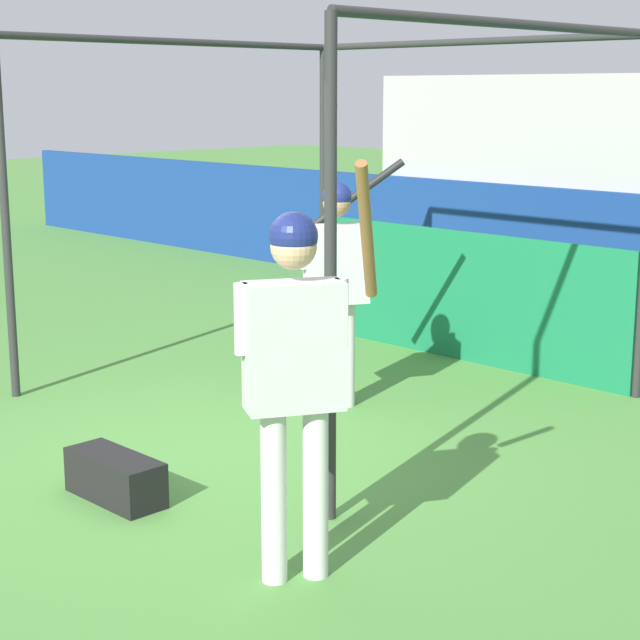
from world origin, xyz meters
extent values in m
plane|color=#477F38|center=(0.00, 0.00, 0.00)|extent=(60.00, 60.00, 0.00)
cube|color=#195B33|center=(-3.03, 6.70, 1.42)|extent=(0.45, 0.40, 0.10)
cube|color=#195B33|center=(-3.03, 6.88, 1.65)|extent=(0.45, 0.06, 0.40)
cube|color=#195B33|center=(-2.48, 6.70, 1.42)|extent=(0.45, 0.40, 0.10)
cube|color=#195B33|center=(-2.48, 6.88, 1.65)|extent=(0.45, 0.06, 0.40)
cube|color=#195B33|center=(-1.93, 6.70, 1.42)|extent=(0.45, 0.40, 0.10)
cube|color=#195B33|center=(-1.93, 6.88, 1.65)|extent=(0.45, 0.06, 0.40)
cube|color=#195B33|center=(-1.38, 6.70, 1.42)|extent=(0.45, 0.40, 0.10)
cube|color=#195B33|center=(-1.38, 6.88, 1.65)|extent=(0.45, 0.06, 0.40)
cube|color=#195B33|center=(-0.83, 6.70, 1.42)|extent=(0.45, 0.40, 0.10)
cube|color=#195B33|center=(-0.83, 6.88, 1.65)|extent=(0.45, 0.06, 0.40)
cube|color=#195B33|center=(-3.03, 7.50, 1.82)|extent=(0.45, 0.40, 0.10)
cube|color=#195B33|center=(-3.03, 7.68, 2.05)|extent=(0.45, 0.06, 0.40)
cube|color=#195B33|center=(-2.48, 7.50, 1.82)|extent=(0.45, 0.40, 0.10)
cube|color=#195B33|center=(-2.48, 7.68, 2.05)|extent=(0.45, 0.06, 0.40)
cube|color=#195B33|center=(-1.93, 7.50, 1.82)|extent=(0.45, 0.40, 0.10)
cube|color=#195B33|center=(-1.93, 7.68, 2.05)|extent=(0.45, 0.06, 0.40)
cube|color=#195B33|center=(-1.38, 7.50, 1.82)|extent=(0.45, 0.40, 0.10)
cube|color=#195B33|center=(-1.38, 7.68, 2.05)|extent=(0.45, 0.06, 0.40)
cube|color=#195B33|center=(-0.83, 7.50, 1.82)|extent=(0.45, 0.40, 0.10)
cube|color=#195B33|center=(-3.03, 8.30, 2.22)|extent=(0.45, 0.40, 0.10)
cube|color=#195B33|center=(-3.03, 8.48, 2.45)|extent=(0.45, 0.06, 0.40)
cube|color=#195B33|center=(-2.48, 8.30, 2.22)|extent=(0.45, 0.40, 0.10)
cube|color=#195B33|center=(-2.48, 8.48, 2.45)|extent=(0.45, 0.06, 0.40)
cube|color=#195B33|center=(-1.93, 8.30, 2.22)|extent=(0.45, 0.40, 0.10)
cube|color=#195B33|center=(-1.93, 8.48, 2.45)|extent=(0.45, 0.06, 0.40)
cube|color=#195B33|center=(-1.38, 8.30, 2.22)|extent=(0.45, 0.40, 0.10)
cylinder|color=#282828|center=(-2.21, 0.06, 1.43)|extent=(0.07, 0.07, 2.86)
cylinder|color=#282828|center=(1.39, 0.06, 1.43)|extent=(0.07, 0.07, 2.86)
cylinder|color=#282828|center=(-2.21, 3.61, 1.43)|extent=(0.07, 0.07, 2.86)
cylinder|color=#282828|center=(-2.21, 1.84, 2.86)|extent=(0.06, 3.56, 0.06)
cylinder|color=#282828|center=(1.39, 1.84, 2.86)|extent=(0.06, 3.56, 0.06)
cylinder|color=#282828|center=(-0.41, 3.61, 2.86)|extent=(3.60, 0.06, 0.06)
cube|color=#14663D|center=(-0.41, 3.59, 0.60)|extent=(3.53, 0.03, 1.19)
cylinder|color=silver|center=(-0.10, 1.52, 0.42)|extent=(0.18, 0.18, 0.85)
cylinder|color=silver|center=(-0.11, 1.77, 0.42)|extent=(0.18, 0.18, 0.85)
cube|color=#B7B7B7|center=(-0.11, 1.65, 1.15)|extent=(0.41, 0.52, 0.60)
sphere|color=#A37556|center=(-0.11, 1.65, 1.62)|extent=(0.21, 0.21, 0.21)
sphere|color=navy|center=(-0.11, 1.65, 1.66)|extent=(0.22, 0.22, 0.22)
cylinder|color=#B7B7B7|center=(-0.25, 1.44, 1.28)|extent=(0.09, 0.09, 0.33)
cylinder|color=#B7B7B7|center=(-0.03, 1.88, 1.28)|extent=(0.09, 0.09, 0.33)
cylinder|color=black|center=(-0.24, 2.03, 1.65)|extent=(0.50, 0.63, 0.55)
sphere|color=black|center=(0.04, 1.81, 1.40)|extent=(0.08, 0.08, 0.08)
cylinder|color=silver|center=(1.76, -0.72, 0.45)|extent=(0.18, 0.18, 0.90)
cylinder|color=silver|center=(1.86, -0.53, 0.45)|extent=(0.18, 0.18, 0.90)
cube|color=#B7B7B7|center=(1.81, -0.63, 1.22)|extent=(0.43, 0.53, 0.64)
sphere|color=tan|center=(1.81, -0.63, 1.71)|extent=(0.23, 0.23, 0.23)
sphere|color=navy|center=(1.81, -0.63, 1.76)|extent=(0.24, 0.24, 0.24)
cylinder|color=#B7B7B7|center=(1.65, -0.83, 1.36)|extent=(0.10, 0.10, 0.35)
cylinder|color=#B7B7B7|center=(1.90, -0.39, 1.36)|extent=(0.10, 0.10, 0.35)
cylinder|color=brown|center=(1.99, -0.31, 1.77)|extent=(0.36, 0.47, 0.73)
sphere|color=brown|center=(1.79, -0.45, 1.42)|extent=(0.08, 0.08, 0.08)
cube|color=black|center=(0.26, -0.66, 0.14)|extent=(0.70, 0.28, 0.28)
sphere|color=white|center=(-0.81, 2.05, 0.04)|extent=(0.07, 0.07, 0.07)
camera|label=1|loc=(5.49, -4.12, 2.45)|focal=60.00mm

